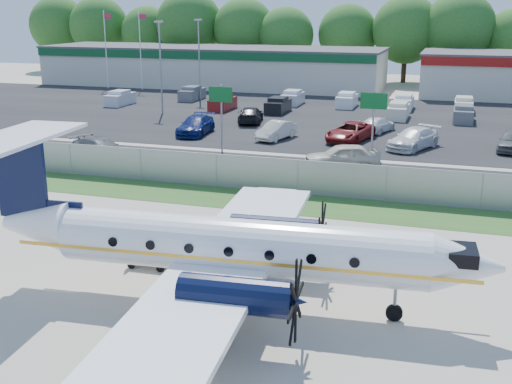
% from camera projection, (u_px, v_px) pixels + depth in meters
% --- Properties ---
extents(ground, '(170.00, 170.00, 0.00)m').
position_uv_depth(ground, '(208.00, 292.00, 24.19)').
color(ground, '#B2A897').
rests_on(ground, ground).
extents(grass_verge, '(170.00, 4.00, 0.02)m').
position_uv_depth(grass_verge, '(289.00, 203.00, 35.18)').
color(grass_verge, '#2D561E').
rests_on(grass_verge, ground).
extents(access_road, '(170.00, 8.00, 0.02)m').
position_uv_depth(access_road, '(316.00, 173.00, 41.60)').
color(access_road, black).
rests_on(access_road, ground).
extents(parking_lot, '(170.00, 32.00, 0.02)m').
position_uv_depth(parking_lot, '(364.00, 120.00, 60.84)').
color(parking_lot, black).
rests_on(parking_lot, ground).
extents(perimeter_fence, '(120.00, 0.06, 1.99)m').
position_uv_depth(perimeter_fence, '(298.00, 177.00, 36.74)').
color(perimeter_fence, gray).
rests_on(perimeter_fence, ground).
extents(building_west, '(46.40, 12.40, 5.24)m').
position_uv_depth(building_west, '(212.00, 66.00, 87.18)').
color(building_west, beige).
rests_on(building_west, ground).
extents(sign_left, '(1.80, 0.26, 5.00)m').
position_uv_depth(sign_left, '(221.00, 104.00, 46.49)').
color(sign_left, gray).
rests_on(sign_left, ground).
extents(sign_mid, '(1.80, 0.26, 5.00)m').
position_uv_depth(sign_mid, '(373.00, 111.00, 43.31)').
color(sign_mid, gray).
rests_on(sign_mid, ground).
extents(flagpole_west, '(1.06, 0.12, 10.00)m').
position_uv_depth(flagpole_west, '(106.00, 45.00, 83.39)').
color(flagpole_west, white).
rests_on(flagpole_west, ground).
extents(flagpole_east, '(1.06, 0.12, 10.00)m').
position_uv_depth(flagpole_east, '(141.00, 45.00, 81.95)').
color(flagpole_east, white).
rests_on(flagpole_east, ground).
extents(light_pole_nw, '(0.90, 0.35, 9.09)m').
position_uv_depth(light_pole_nw, '(160.00, 61.00, 63.33)').
color(light_pole_nw, gray).
rests_on(light_pole_nw, ground).
extents(light_pole_sw, '(0.90, 0.35, 9.09)m').
position_uv_depth(light_pole_sw, '(199.00, 54.00, 72.49)').
color(light_pole_sw, gray).
rests_on(light_pole_sw, ground).
extents(tree_line, '(112.00, 6.00, 14.00)m').
position_uv_depth(tree_line, '(398.00, 82.00, 91.99)').
color(tree_line, '#265B1B').
rests_on(tree_line, ground).
extents(aircraft, '(18.88, 18.60, 5.82)m').
position_uv_depth(aircraft, '(229.00, 245.00, 22.68)').
color(aircraft, white).
rests_on(aircraft, ground).
extents(baggage_cart_near, '(1.88, 1.18, 0.97)m').
position_uv_depth(baggage_cart_near, '(151.00, 256.00, 26.58)').
color(baggage_cart_near, gray).
rests_on(baggage_cart_near, ground).
extents(cone_starboard_wing, '(0.41, 0.41, 0.58)m').
position_uv_depth(cone_starboard_wing, '(341.00, 245.00, 28.30)').
color(cone_starboard_wing, '#EB3D07').
rests_on(cone_starboard_wing, ground).
extents(road_car_west, '(5.70, 4.16, 1.54)m').
position_uv_depth(road_car_west, '(102.00, 160.00, 45.19)').
color(road_car_west, '#595B5E').
rests_on(road_car_west, ground).
extents(road_car_mid, '(5.39, 3.56, 1.71)m').
position_uv_depth(road_car_mid, '(342.00, 169.00, 42.63)').
color(road_car_mid, beige).
rests_on(road_car_mid, ground).
extents(parked_car_a, '(2.59, 5.53, 1.56)m').
position_uv_depth(parked_car_a, '(196.00, 134.00, 54.20)').
color(parked_car_a, navy).
rests_on(parked_car_a, ground).
extents(parked_car_b, '(2.61, 4.63, 1.44)m').
position_uv_depth(parked_car_b, '(276.00, 139.00, 52.20)').
color(parked_car_b, beige).
rests_on(parked_car_b, ground).
extents(parked_car_c, '(3.74, 5.90, 1.52)m').
position_uv_depth(parked_car_c, '(350.00, 141.00, 51.42)').
color(parked_car_c, maroon).
rests_on(parked_car_c, ground).
extents(parked_car_d, '(4.20, 5.81, 1.56)m').
position_uv_depth(parked_car_d, '(413.00, 149.00, 48.71)').
color(parked_car_d, silver).
rests_on(parked_car_d, ground).
extents(parked_car_e, '(2.47, 4.75, 1.54)m').
position_uv_depth(parked_car_e, '(511.00, 151.00, 47.94)').
color(parked_car_e, '#595B5E').
rests_on(parked_car_e, ground).
extents(parked_car_f, '(2.98, 5.29, 1.45)m').
position_uv_depth(parked_car_f, '(251.00, 123.00, 59.75)').
color(parked_car_f, black).
rests_on(parked_car_f, ground).
extents(parked_car_g, '(3.06, 4.84, 1.31)m').
position_uv_depth(parked_car_g, '(377.00, 132.00, 55.16)').
color(parked_car_g, silver).
rests_on(parked_car_g, ground).
extents(far_parking_rows, '(56.00, 10.00, 1.60)m').
position_uv_depth(far_parking_rows, '(371.00, 113.00, 65.42)').
color(far_parking_rows, gray).
rests_on(far_parking_rows, ground).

